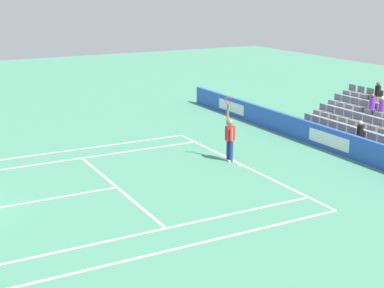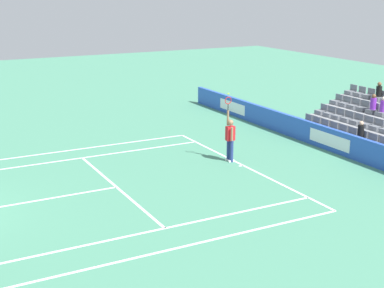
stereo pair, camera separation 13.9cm
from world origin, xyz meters
TOP-DOWN VIEW (x-y plane):
  - line_baseline at (0.00, -11.89)m, footprint 10.97×0.10m
  - line_service at (0.00, -6.40)m, footprint 8.23×0.10m
  - line_centre_service at (0.00, -3.20)m, footprint 0.10×6.40m
  - line_singles_sideline_left at (4.12, -5.95)m, footprint 0.10×11.89m
  - line_singles_sideline_right at (-4.12, -5.95)m, footprint 0.10×11.89m
  - line_doubles_sideline_left at (5.49, -5.95)m, footprint 0.10×11.89m
  - line_doubles_sideline_right at (-5.49, -5.95)m, footprint 0.10×11.89m
  - line_centre_mark at (0.00, -11.79)m, footprint 0.10×0.20m
  - sponsor_barrier at (-0.00, -16.49)m, footprint 24.27×0.22m
  - tennis_player at (0.79, -11.72)m, footprint 0.53×0.37m
  - stadium_stand at (-0.01, -19.44)m, footprint 6.82×3.80m

SIDE VIEW (x-z plane):
  - line_baseline at x=0.00m, z-range 0.00..0.01m
  - line_service at x=0.00m, z-range 0.00..0.01m
  - line_centre_service at x=0.00m, z-range 0.00..0.01m
  - line_singles_sideline_left at x=4.12m, z-range 0.00..0.01m
  - line_singles_sideline_right at x=-4.12m, z-range 0.00..0.01m
  - line_doubles_sideline_left at x=5.49m, z-range 0.00..0.01m
  - line_doubles_sideline_right at x=-5.49m, z-range 0.00..0.01m
  - line_centre_mark at x=0.00m, z-range 0.00..0.01m
  - sponsor_barrier at x=0.00m, z-range 0.00..1.02m
  - stadium_stand at x=-0.01m, z-range -0.62..1.98m
  - tennis_player at x=0.79m, z-range -0.43..2.42m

